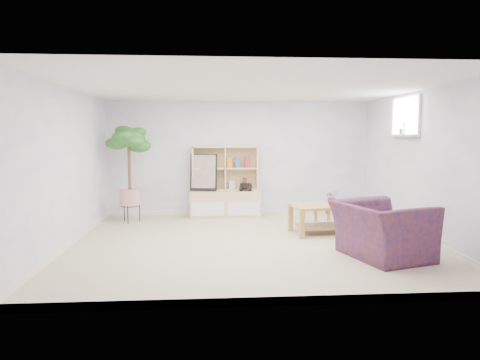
{
  "coord_description": "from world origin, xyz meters",
  "views": [
    {
      "loc": [
        -0.61,
        -6.53,
        1.67
      ],
      "look_at": [
        -0.1,
        0.69,
        0.92
      ],
      "focal_mm": 32.0,
      "sensor_mm": 36.0,
      "label": 1
    }
  ],
  "objects": [
    {
      "name": "storage_unit",
      "position": [
        -0.3,
        2.24,
        0.73
      ],
      "size": [
        1.46,
        0.49,
        1.46
      ],
      "primitive_type": null,
      "color": "#D8B78D",
      "rests_on": "floor"
    },
    {
      "name": "coffee_table",
      "position": [
        1.4,
        0.59,
        0.25
      ],
      "size": [
        1.29,
        0.82,
        0.5
      ],
      "primitive_type": null,
      "rotation": [
        0.0,
        0.0,
        0.14
      ],
      "color": "#A98142",
      "rests_on": "floor"
    },
    {
      "name": "armchair",
      "position": [
        1.73,
        -0.91,
        0.44
      ],
      "size": [
        1.32,
        1.42,
        0.87
      ],
      "primitive_type": "imported",
      "rotation": [
        0.0,
        0.0,
        1.86
      ],
      "color": "navy",
      "rests_on": "floor"
    },
    {
      "name": "window",
      "position": [
        2.73,
        0.6,
        2.0
      ],
      "size": [
        0.1,
        0.98,
        0.68
      ],
      "primitive_type": null,
      "color": "#BED7F9",
      "rests_on": "walls"
    },
    {
      "name": "baseboard",
      "position": [
        0.0,
        0.0,
        0.05
      ],
      "size": [
        5.5,
        5.0,
        0.1
      ],
      "primitive_type": null,
      "color": "white",
      "rests_on": "floor"
    },
    {
      "name": "floor_tree",
      "position": [
        -2.16,
        1.79,
        0.94
      ],
      "size": [
        0.91,
        0.91,
        1.87
      ],
      "primitive_type": null,
      "rotation": [
        0.0,
        0.0,
        0.41
      ],
      "color": "#285C20",
      "rests_on": "floor"
    },
    {
      "name": "ceiling",
      "position": [
        0.0,
        0.0,
        2.4
      ],
      "size": [
        5.5,
        5.0,
        0.01
      ],
      "primitive_type": "cube",
      "color": "white",
      "rests_on": "walls"
    },
    {
      "name": "sill_plant",
      "position": [
        2.67,
        0.6,
        1.81
      ],
      "size": [
        0.13,
        0.11,
        0.22
      ],
      "primitive_type": "imported",
      "rotation": [
        0.0,
        0.0,
        0.11
      ],
      "color": "#285C20",
      "rests_on": "window_sill"
    },
    {
      "name": "table_plant",
      "position": [
        1.48,
        0.64,
        0.62
      ],
      "size": [
        0.25,
        0.22,
        0.25
      ],
      "primitive_type": "imported",
      "rotation": [
        0.0,
        0.0,
        0.15
      ],
      "color": "#135A13",
      "rests_on": "coffee_table"
    },
    {
      "name": "walls",
      "position": [
        0.0,
        0.0,
        1.2
      ],
      "size": [
        5.51,
        5.01,
        2.4
      ],
      "color": "white",
      "rests_on": "floor"
    },
    {
      "name": "window_sill",
      "position": [
        2.67,
        0.6,
        1.68
      ],
      "size": [
        0.14,
        1.0,
        0.04
      ],
      "primitive_type": "cube",
      "color": "white",
      "rests_on": "walls"
    },
    {
      "name": "poster",
      "position": [
        -0.74,
        2.2,
        0.93
      ],
      "size": [
        0.56,
        0.21,
        0.76
      ],
      "primitive_type": null,
      "rotation": [
        0.0,
        0.0,
        -0.15
      ],
      "color": "gold",
      "rests_on": "storage_unit"
    },
    {
      "name": "toy_truck",
      "position": [
        0.12,
        2.15,
        0.63
      ],
      "size": [
        0.37,
        0.28,
        0.18
      ],
      "primitive_type": null,
      "rotation": [
        0.0,
        0.0,
        -0.18
      ],
      "color": "black",
      "rests_on": "storage_unit"
    },
    {
      "name": "floor",
      "position": [
        0.0,
        0.0,
        0.0
      ],
      "size": [
        5.5,
        5.0,
        0.01
      ],
      "primitive_type": "cube",
      "color": "#B7A68D",
      "rests_on": "ground"
    }
  ]
}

